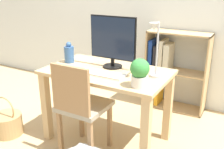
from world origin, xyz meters
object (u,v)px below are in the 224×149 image
at_px(keyboard, 103,74).
at_px(basket, 7,123).
at_px(desk_lamp, 155,45).
at_px(bookshelf, 166,70).
at_px(monitor, 113,40).
at_px(potted_plant, 140,72).
at_px(vase, 69,54).
at_px(chair, 80,105).

height_order(keyboard, basket, keyboard).
relative_size(desk_lamp, bookshelf, 0.50).
relative_size(monitor, basket, 1.16).
relative_size(keyboard, basket, 0.99).
bearing_deg(monitor, desk_lamp, -13.05).
height_order(keyboard, potted_plant, potted_plant).
xyz_separation_m(keyboard, potted_plant, (0.39, -0.10, 0.11)).
bearing_deg(potted_plant, vase, 164.09).
bearing_deg(keyboard, desk_lamp, 16.61).
relative_size(vase, potted_plant, 0.93).
distance_m(monitor, chair, 0.67).
distance_m(potted_plant, basket, 1.55).
height_order(vase, chair, vase).
bearing_deg(keyboard, potted_plant, -13.77).
xyz_separation_m(monitor, bookshelf, (0.26, 0.89, -0.52)).
relative_size(keyboard, vase, 1.96).
bearing_deg(vase, bookshelf, 53.74).
height_order(chair, basket, chair).
distance_m(keyboard, desk_lamp, 0.53).
bearing_deg(basket, bookshelf, 50.31).
distance_m(potted_plant, bookshelf, 1.28).
xyz_separation_m(monitor, desk_lamp, (0.45, -0.11, 0.03)).
bearing_deg(keyboard, basket, -161.95).
height_order(monitor, desk_lamp, monitor).
distance_m(bookshelf, basket, 1.90).
xyz_separation_m(bookshelf, basket, (-1.19, -1.44, -0.35)).
bearing_deg(monitor, bookshelf, 73.95).
height_order(desk_lamp, bookshelf, desk_lamp).
xyz_separation_m(monitor, potted_plant, (0.42, -0.33, -0.14)).
height_order(vase, desk_lamp, desk_lamp).
bearing_deg(vase, desk_lamp, -1.68).
bearing_deg(desk_lamp, monitor, 166.95).
height_order(bookshelf, basket, bookshelf).
bearing_deg(potted_plant, bookshelf, 97.69).
distance_m(chair, bookshelf, 1.37).
bearing_deg(bookshelf, basket, -129.69).
xyz_separation_m(potted_plant, chair, (-0.49, -0.11, -0.35)).
bearing_deg(monitor, vase, -170.20).
relative_size(potted_plant, chair, 0.26).
distance_m(vase, potted_plant, 0.91).
distance_m(keyboard, bookshelf, 1.17).
bearing_deg(bookshelf, potted_plant, -82.31).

